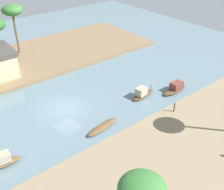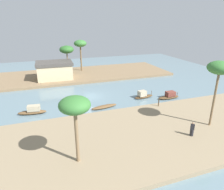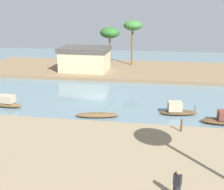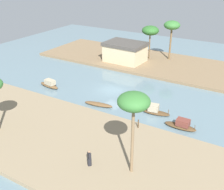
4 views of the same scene
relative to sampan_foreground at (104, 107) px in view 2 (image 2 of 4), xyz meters
The scene contains 14 objects.
river_water 5.50m from the sampan_foreground, 100.60° to the left, with size 72.55×72.55×0.00m, color slate.
riverbank_left 9.01m from the sampan_foreground, 96.44° to the right, with size 43.83×14.15×0.46m, color #937F60.
riverbank_right 19.79m from the sampan_foreground, 92.93° to the left, with size 43.83×14.15×0.46m, color #846B4C.
sampan_foreground is the anchor object (origin of this frame).
sampan_midstream 10.00m from the sampan_foreground, behind, with size 3.90×1.52×1.25m.
sampan_near_left_bank 11.33m from the sampan_foreground, ahead, with size 3.77×1.25×1.19m.
sampan_upstream_small 7.59m from the sampan_foreground, 14.13° to the left, with size 3.61×1.63×1.27m.
person_on_near_bank 12.92m from the sampan_foreground, 60.13° to the right, with size 0.53×0.53×1.61m.
mooring_post 7.93m from the sampan_foreground, 21.86° to the right, with size 0.14×0.14×1.02m, color #4C3823.
palm_tree_left_near 13.91m from the sampan_foreground, 117.89° to the right, with size 2.63×2.63×6.13m.
palm_tree_left_far 15.82m from the sampan_foreground, 44.49° to the right, with size 2.70×2.70×7.71m.
palm_tree_right_tall 23.71m from the sampan_foreground, 86.74° to the left, with size 2.99×2.99×7.31m.
palm_tree_right_short 21.90m from the sampan_foreground, 95.96° to the left, with size 3.18×3.18×6.31m.
riverside_building 18.27m from the sampan_foreground, 107.48° to the left, with size 7.53×5.63×3.58m.
Camera 2 is at (-7.21, -32.10, 12.39)m, focal length 33.09 mm.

